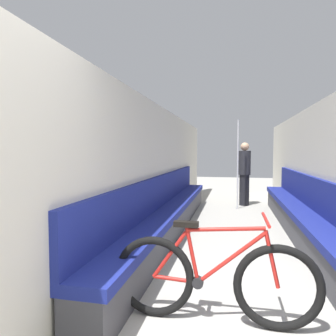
% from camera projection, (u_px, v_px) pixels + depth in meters
% --- Properties ---
extents(wall_left, '(0.10, 10.73, 2.15)m').
position_uv_depth(wall_left, '(156.00, 169.00, 5.04)').
color(wall_left, beige).
rests_on(wall_left, ground).
extents(wall_right, '(0.10, 10.73, 2.15)m').
position_uv_depth(wall_right, '(323.00, 172.00, 4.49)').
color(wall_right, beige).
rests_on(wall_right, ground).
extents(bench_seat_row_left, '(0.42, 6.22, 0.98)m').
position_uv_depth(bench_seat_row_left, '(170.00, 214.00, 5.04)').
color(bench_seat_row_left, '#3D3D42').
rests_on(bench_seat_row_left, ground).
extents(bench_seat_row_right, '(0.42, 6.22, 0.98)m').
position_uv_depth(bench_seat_row_right, '(305.00, 220.00, 4.59)').
color(bench_seat_row_right, '#3D3D42').
rests_on(bench_seat_row_right, ground).
extents(bicycle, '(1.66, 0.46, 0.87)m').
position_uv_depth(bicycle, '(213.00, 280.00, 2.39)').
color(bicycle, black).
rests_on(bicycle, ground).
extents(grab_pole_near, '(0.08, 0.08, 2.13)m').
position_uv_depth(grab_pole_near, '(238.00, 166.00, 7.16)').
color(grab_pole_near, gray).
rests_on(grab_pole_near, ground).
extents(passenger_standing, '(0.30, 0.30, 1.60)m').
position_uv_depth(passenger_standing, '(244.00, 173.00, 7.61)').
color(passenger_standing, black).
rests_on(passenger_standing, ground).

